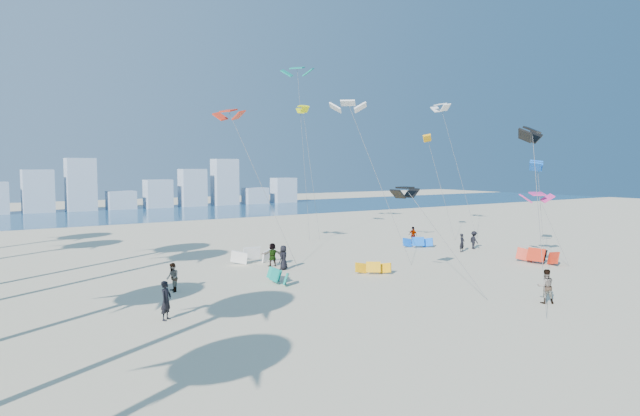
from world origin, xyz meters
TOP-DOWN VIEW (x-y plane):
  - ground at (0.00, 0.00)m, footprint 220.00×220.00m
  - ocean at (0.00, 72.00)m, footprint 220.00×220.00m
  - kitesurfer_near at (-8.81, 11.34)m, footprint 0.80×0.78m
  - kitesurfer_mid at (8.88, 3.43)m, footprint 1.11×1.06m
  - kitesurfers_far at (7.47, 19.89)m, footprint 28.28×8.19m
  - grounded_kites at (10.88, 16.52)m, footprint 21.30×14.75m
  - flying_kites at (15.19, 22.78)m, footprint 28.17×36.53m
  - distant_skyline at (-1.19, 82.00)m, footprint 85.00×3.00m

SIDE VIEW (x-z plane):
  - ground at x=0.00m, z-range 0.00..0.00m
  - ocean at x=0.00m, z-range 0.01..0.01m
  - grounded_kites at x=10.88m, z-range -0.06..1.01m
  - kitesurfers_far at x=7.47m, z-range -0.03..1.67m
  - kitesurfer_mid at x=8.88m, z-range 0.00..1.81m
  - kitesurfer_near at x=-8.81m, z-range 0.00..1.86m
  - distant_skyline at x=-1.19m, z-range -1.11..7.29m
  - flying_kites at x=15.19m, z-range 2.20..20.09m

